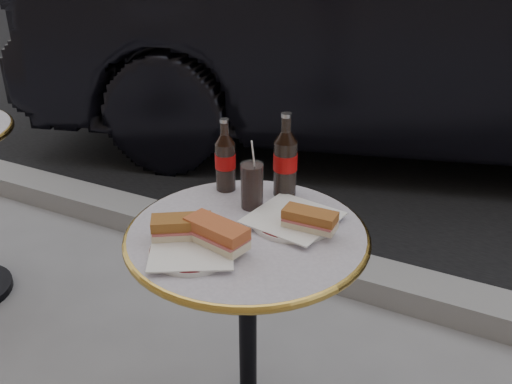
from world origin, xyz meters
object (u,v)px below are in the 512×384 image
at_px(cola_bottle_left, 225,155).
at_px(parked_car, 421,25).
at_px(plate_right, 293,220).
at_px(cola_bottle_right, 285,155).
at_px(bistro_table, 248,343).
at_px(plate_left, 192,251).
at_px(cola_glass, 252,186).

bearing_deg(cola_bottle_left, parked_car, 90.10).
distance_m(plate_right, cola_bottle_left, 0.29).
bearing_deg(cola_bottle_right, bistro_table, -89.58).
xyz_separation_m(plate_left, cola_bottle_right, (0.07, 0.38, 0.12)).
relative_size(bistro_table, plate_left, 3.58).
bearing_deg(plate_right, cola_bottle_right, 122.15).
relative_size(bistro_table, cola_bottle_left, 3.42).
xyz_separation_m(plate_right, cola_bottle_right, (-0.09, 0.14, 0.12)).
bearing_deg(parked_car, plate_right, 168.94).
distance_m(plate_left, cola_bottle_right, 0.40).
relative_size(plate_right, parked_car, 0.04).
bearing_deg(plate_left, bistro_table, 65.89).
height_order(cola_glass, parked_car, parked_car).
bearing_deg(cola_bottle_right, plate_right, -57.85).
xyz_separation_m(cola_bottle_right, cola_glass, (-0.05, -0.11, -0.06)).
xyz_separation_m(cola_bottle_left, parked_car, (-0.00, 2.48, -0.04)).
distance_m(cola_bottle_left, parked_car, 2.48).
xyz_separation_m(plate_right, parked_car, (-0.26, 2.57, 0.06)).
bearing_deg(cola_bottle_left, plate_right, -19.95).
relative_size(plate_right, cola_bottle_right, 0.90).
height_order(plate_right, parked_car, parked_car).
bearing_deg(bistro_table, cola_glass, 111.81).
bearing_deg(cola_glass, cola_bottle_right, 67.18).
bearing_deg(bistro_table, plate_right, 47.37).
relative_size(cola_bottle_right, parked_car, 0.05).
height_order(bistro_table, plate_left, plate_left).
height_order(bistro_table, parked_car, parked_car).
bearing_deg(parked_car, bistro_table, 166.92).
bearing_deg(bistro_table, cola_bottle_left, 132.12).
xyz_separation_m(bistro_table, plate_left, (-0.07, -0.15, 0.37)).
distance_m(cola_bottle_left, cola_glass, 0.14).
relative_size(plate_left, cola_bottle_left, 0.95).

